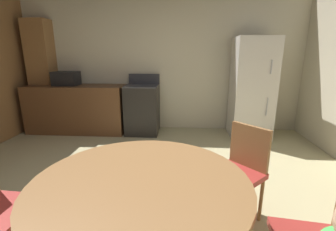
{
  "coord_description": "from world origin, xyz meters",
  "views": [
    {
      "loc": [
        0.44,
        -1.87,
        1.49
      ],
      "look_at": [
        0.26,
        0.84,
        0.76
      ],
      "focal_mm": 25.04,
      "sensor_mm": 36.0,
      "label": 1
    }
  ],
  "objects": [
    {
      "name": "ground_plane",
      "position": [
        0.0,
        0.0,
        0.0
      ],
      "size": [
        14.0,
        14.0,
        0.0
      ],
      "primitive_type": "plane",
      "color": "tan"
    },
    {
      "name": "wall_back",
      "position": [
        0.0,
        2.8,
        1.35
      ],
      "size": [
        5.65,
        0.12,
        2.7
      ],
      "primitive_type": "cube",
      "color": "beige",
      "rests_on": "ground"
    },
    {
      "name": "refrigerator",
      "position": [
        1.65,
        2.35,
        0.88
      ],
      "size": [
        0.68,
        0.68,
        1.76
      ],
      "color": "silver",
      "rests_on": "ground"
    },
    {
      "name": "kitchen_counter",
      "position": [
        -1.6,
        2.4,
        0.45
      ],
      "size": [
        1.84,
        0.6,
        0.9
      ],
      "primitive_type": "cube",
      "color": "brown",
      "rests_on": "ground"
    },
    {
      "name": "chair_northeast",
      "position": [
        0.96,
        0.07,
        0.5
      ],
      "size": [
        0.57,
        0.57,
        0.87
      ],
      "rotation": [
        0.0,
        0.0,
        3.89
      ],
      "color": "olive",
      "rests_on": "ground"
    },
    {
      "name": "pantry_column",
      "position": [
        -2.3,
        2.58,
        1.05
      ],
      "size": [
        0.44,
        0.36,
        2.1
      ],
      "primitive_type": "cube",
      "color": "olive",
      "rests_on": "ground"
    },
    {
      "name": "dining_table",
      "position": [
        0.19,
        -0.64,
        0.61
      ],
      "size": [
        1.31,
        1.31,
        0.76
      ],
      "color": "olive",
      "rests_on": "ground"
    },
    {
      "name": "oven_range",
      "position": [
        -0.33,
        2.41,
        0.47
      ],
      "size": [
        0.6,
        0.6,
        1.1
      ],
      "color": "black",
      "rests_on": "ground"
    },
    {
      "name": "microwave",
      "position": [
        -1.76,
        2.4,
        1.03
      ],
      "size": [
        0.44,
        0.32,
        0.26
      ],
      "primitive_type": "cube",
      "color": "black",
      "rests_on": "kitchen_counter"
    }
  ]
}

